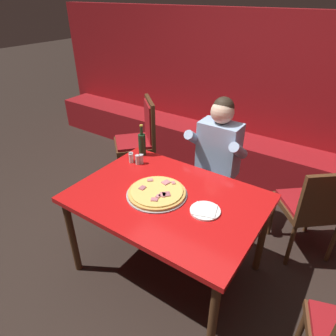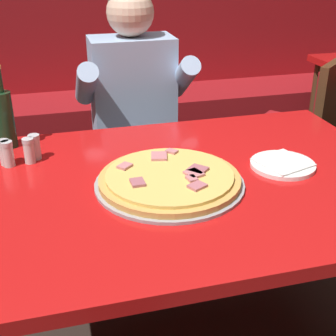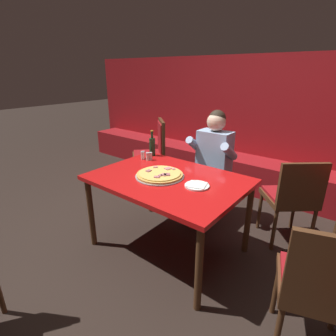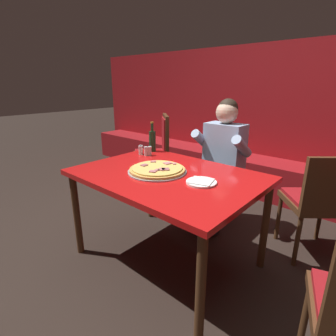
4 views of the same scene
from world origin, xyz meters
name	(u,v)px [view 1 (image 1 of 4)]	position (x,y,z in m)	size (l,w,h in m)	color
ground_plane	(167,268)	(0.00, 0.00, 0.00)	(24.00, 24.00, 0.00)	black
booth_wall_panel	(268,96)	(0.00, 2.18, 0.95)	(6.80, 0.16, 1.90)	maroon
booth_bench	(250,158)	(0.00, 1.86, 0.23)	(6.46, 0.48, 0.46)	maroon
main_dining_table	(167,204)	(0.00, 0.00, 0.69)	(1.38, 0.99, 0.76)	#4C2D19
pizza	(157,193)	(-0.07, -0.03, 0.78)	(0.45, 0.45, 0.05)	#9E9EA3
plate_white_paper	(205,210)	(0.31, 0.00, 0.77)	(0.21, 0.21, 0.02)	white
beer_bottle	(142,144)	(-0.55, 0.41, 0.87)	(0.07, 0.07, 0.29)	#19381E
shaker_parmesan	(131,157)	(-0.56, 0.25, 0.80)	(0.04, 0.04, 0.09)	silver
shaker_red_pepper_flakes	(141,159)	(-0.46, 0.27, 0.80)	(0.04, 0.04, 0.09)	silver
shaker_oregano	(131,158)	(-0.55, 0.24, 0.80)	(0.04, 0.04, 0.09)	silver
shaker_black_pepper	(138,160)	(-0.48, 0.24, 0.80)	(0.04, 0.04, 0.09)	silver
diner_seated_blue_shirt	(214,159)	(-0.01, 0.79, 0.71)	(0.53, 0.53, 1.27)	black
dining_chair_near_left	(314,205)	(0.90, 0.83, 0.54)	(0.62, 0.62, 0.92)	#4C2D19
dining_chair_far_left	(141,136)	(-1.04, 0.97, 0.61)	(0.62, 0.62, 1.03)	#4C2D19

